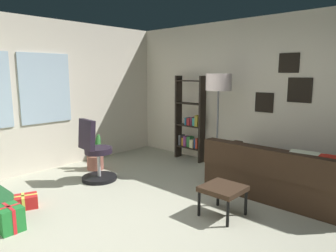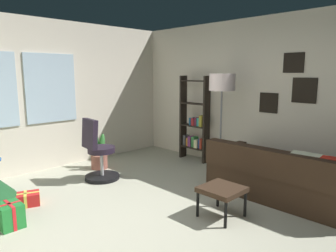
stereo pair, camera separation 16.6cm
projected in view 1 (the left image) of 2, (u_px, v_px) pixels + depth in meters
The scene contains 11 objects.
ground_plane at pixel (155, 226), 3.62m from camera, with size 5.11×5.66×0.10m, color #A9A893.
wall_back_with_windows at pixel (36, 96), 5.30m from camera, with size 5.11×0.12×2.65m.
wall_right_with_frames at pixel (263, 96), 5.26m from camera, with size 0.12×5.66×2.65m.
couch at pixel (295, 178), 4.33m from camera, with size 1.65×2.04×0.76m.
footstool at pixel (223, 190), 3.72m from camera, with size 0.47×0.46×0.37m.
gift_box_red at pixel (23, 202), 3.97m from camera, with size 0.40×0.33×0.17m.
gift_box_green at pixel (9, 218), 3.40m from camera, with size 0.25×0.30×0.28m.
office_chair at pixel (96, 156), 4.92m from camera, with size 0.56×0.56×1.01m.
bookshelf at pixel (190, 123), 6.09m from camera, with size 0.18×0.64×1.67m.
floor_lamp at pixel (219, 87), 5.13m from camera, with size 0.43×0.43×1.71m.
potted_plant at pixel (94, 156), 5.56m from camera, with size 0.35×0.36×0.71m.
Camera 1 is at (-2.36, -2.40, 1.72)m, focal length 32.93 mm.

